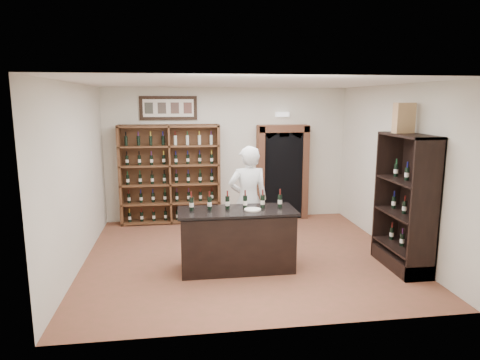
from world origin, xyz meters
name	(u,v)px	position (x,y,z in m)	size (l,w,h in m)	color
floor	(244,255)	(0.00, 0.00, 0.00)	(5.50, 5.50, 0.00)	brown
ceiling	(244,83)	(0.00, 0.00, 3.00)	(5.50, 5.50, 0.00)	white
wall_back	(227,154)	(0.00, 2.50, 1.50)	(5.50, 0.04, 3.00)	silver
wall_left	(77,176)	(-2.75, 0.00, 1.50)	(0.04, 5.00, 3.00)	silver
wall_right	(394,169)	(2.75, 0.00, 1.50)	(0.04, 5.00, 3.00)	silver
wine_shelf	(170,174)	(-1.30, 2.33, 1.10)	(2.20, 0.38, 2.20)	#58341E
framed_picture	(168,108)	(-1.30, 2.47, 2.55)	(1.25, 0.04, 0.52)	black
arched_doorway	(282,170)	(1.25, 2.33, 1.14)	(1.17, 0.35, 2.17)	black
emergency_light	(282,114)	(1.25, 2.42, 2.40)	(0.30, 0.10, 0.10)	white
tasting_counter	(237,240)	(-0.20, -0.60, 0.49)	(1.88, 0.78, 1.00)	black
counter_bottle_0	(191,204)	(-0.92, -0.52, 1.11)	(0.07, 0.07, 0.30)	black
counter_bottle_1	(210,203)	(-0.63, -0.52, 1.11)	(0.07, 0.07, 0.30)	black
counter_bottle_2	(227,202)	(-0.34, -0.52, 1.11)	(0.07, 0.07, 0.30)	black
counter_bottle_3	(245,202)	(-0.06, -0.52, 1.11)	(0.07, 0.07, 0.30)	black
counter_bottle_4	(263,201)	(0.23, -0.52, 1.11)	(0.07, 0.07, 0.30)	black
counter_bottle_5	(280,201)	(0.52, -0.52, 1.11)	(0.07, 0.07, 0.30)	black
side_cabinet	(405,223)	(2.52, -0.90, 0.75)	(0.48, 1.20, 2.20)	black
shopkeeper	(248,200)	(0.10, 0.14, 0.97)	(0.71, 0.47, 1.95)	white
plate	(253,210)	(0.04, -0.66, 1.01)	(0.26, 0.26, 0.02)	silver
wine_crate	(404,118)	(2.49, -0.69, 2.44)	(0.34, 0.14, 0.48)	tan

